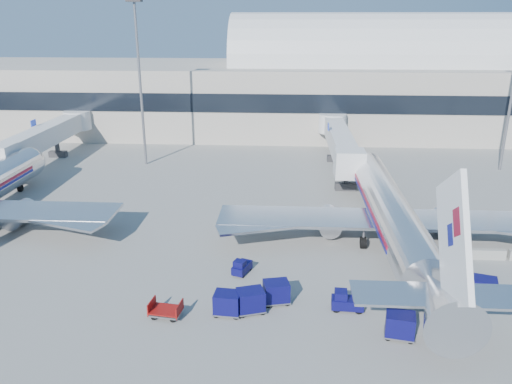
# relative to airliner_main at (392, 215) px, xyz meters

# --- Properties ---
(ground) EXTENTS (260.00, 260.00, 0.00)m
(ground) POSITION_rel_airliner_main_xyz_m (-10.00, -4.51, -2.93)
(ground) COLOR gray
(ground) RESTS_ON ground
(terminal) EXTENTS (170.00, 28.15, 21.00)m
(terminal) POSITION_rel_airliner_main_xyz_m (-23.60, 51.46, 4.60)
(terminal) COLOR #B2AA9E
(terminal) RESTS_ON ground
(airliner_main) EXTENTS (32.00, 37.26, 12.07)m
(airliner_main) POSITION_rel_airliner_main_xyz_m (0.00, 0.00, 0.00)
(airliner_main) COLOR silver
(airliner_main) RESTS_ON ground
(jetbridge_near) EXTENTS (4.40, 27.50, 6.25)m
(jetbridge_near) POSITION_rel_airliner_main_xyz_m (-2.40, 26.30, 1.00)
(jetbridge_near) COLOR silver
(jetbridge_near) RESTS_ON ground
(jetbridge_mid) EXTENTS (4.40, 27.50, 6.25)m
(jetbridge_mid) POSITION_rel_airliner_main_xyz_m (-44.40, 26.30, 1.00)
(jetbridge_mid) COLOR silver
(jetbridge_mid) RESTS_ON ground
(mast_west) EXTENTS (2.00, 1.20, 22.60)m
(mast_west) POSITION_rel_airliner_main_xyz_m (-30.00, 25.49, 11.87)
(mast_west) COLOR slate
(mast_west) RESTS_ON ground
(barrier_near) EXTENTS (3.00, 0.55, 0.90)m
(barrier_near) POSITION_rel_airliner_main_xyz_m (8.00, -2.51, -2.48)
(barrier_near) COLOR #9E9E96
(barrier_near) RESTS_ON ground
(tug_lead) EXTENTS (2.35, 1.28, 1.49)m
(tug_lead) POSITION_rel_airliner_main_xyz_m (-5.29, -11.40, -2.25)
(tug_lead) COLOR #0A0945
(tug_lead) RESTS_ON ground
(tug_right) EXTENTS (2.70, 2.39, 1.59)m
(tug_right) POSITION_rel_airliner_main_xyz_m (4.00, -9.29, -2.20)
(tug_right) COLOR #0A0945
(tug_right) RESTS_ON ground
(tug_left) EXTENTS (1.67, 2.25, 1.32)m
(tug_left) POSITION_rel_airliner_main_xyz_m (-13.30, -6.47, -2.33)
(tug_left) COLOR #0A0945
(tug_left) RESTS_ON ground
(cart_train_a) EXTENTS (2.21, 1.86, 1.70)m
(cart_train_a) POSITION_rel_airliner_main_xyz_m (-10.33, -10.77, -2.02)
(cart_train_a) COLOR #0A0945
(cart_train_a) RESTS_ON ground
(cart_train_b) EXTENTS (2.34, 2.04, 1.74)m
(cart_train_b) POSITION_rel_airliner_main_xyz_m (-12.14, -12.13, -2.00)
(cart_train_b) COLOR #0A0945
(cart_train_b) RESTS_ON ground
(cart_train_c) EXTENTS (2.03, 1.62, 1.69)m
(cart_train_c) POSITION_rel_airliner_main_xyz_m (-13.77, -12.52, -2.03)
(cart_train_c) COLOR #0A0945
(cart_train_c) RESTS_ON ground
(cart_solo_near) EXTENTS (2.20, 1.83, 1.72)m
(cart_solo_near) POSITION_rel_airliner_main_xyz_m (-2.13, -14.53, -2.01)
(cart_solo_near) COLOR #0A0945
(cart_solo_near) RESTS_ON ground
(cart_solo_far) EXTENTS (2.25, 1.94, 1.68)m
(cart_solo_far) POSITION_rel_airliner_main_xyz_m (5.11, -9.26, -2.03)
(cart_solo_far) COLOR #0A0945
(cart_solo_far) RESTS_ON ground
(cart_open_red) EXTENTS (2.38, 1.83, 0.59)m
(cart_open_red) POSITION_rel_airliner_main_xyz_m (-18.03, -13.09, -2.51)
(cart_open_red) COLOR slate
(cart_open_red) RESTS_ON ground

